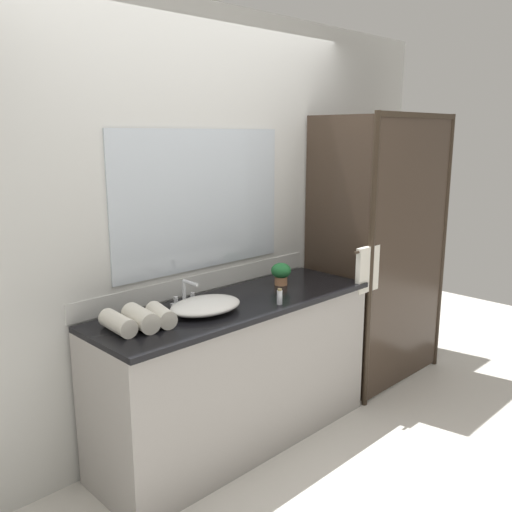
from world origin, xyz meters
TOP-DOWN VIEW (x-y plane):
  - ground_plane at (0.00, 0.00)m, footprint 8.00×8.00m
  - wall_back_with_mirror at (0.00, 0.34)m, footprint 4.40×0.06m
  - vanity_cabinet at (0.00, 0.01)m, footprint 1.80×0.58m
  - shower_enclosure at (1.28, -0.19)m, footprint 1.20×0.59m
  - sink_basin at (-0.25, -0.01)m, footprint 0.43×0.31m
  - faucet at (-0.25, 0.17)m, footprint 0.17×0.14m
  - potted_plant at (0.45, 0.07)m, footprint 0.13×0.13m
  - amenity_bottle_lotion at (0.14, -0.20)m, footprint 0.03×0.03m
  - amenity_bottle_conditioner at (0.57, 0.16)m, footprint 0.03×0.03m
  - rolled_towel_near_edge at (-0.76, 0.04)m, footprint 0.11×0.25m
  - rolled_towel_middle at (-0.65, 0.01)m, footprint 0.14×0.24m
  - rolled_towel_far_edge at (-0.54, -0.01)m, footprint 0.14×0.23m

SIDE VIEW (x-z plane):
  - ground_plane at x=0.00m, z-range 0.00..0.00m
  - vanity_cabinet at x=0.00m, z-range 0.00..0.90m
  - sink_basin at x=-0.25m, z-range 0.90..0.97m
  - amenity_bottle_conditioner at x=0.57m, z-range 0.90..0.98m
  - amenity_bottle_lotion at x=0.14m, z-range 0.90..0.99m
  - rolled_towel_near_edge at x=-0.76m, z-range 0.90..0.99m
  - rolled_towel_far_edge at x=-0.54m, z-range 0.90..1.00m
  - faucet at x=-0.25m, z-range 0.88..1.02m
  - rolled_towel_middle at x=-0.65m, z-range 0.90..1.01m
  - potted_plant at x=0.45m, z-range 0.91..1.06m
  - shower_enclosure at x=1.28m, z-range 0.03..2.03m
  - wall_back_with_mirror at x=0.00m, z-range 0.00..2.60m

